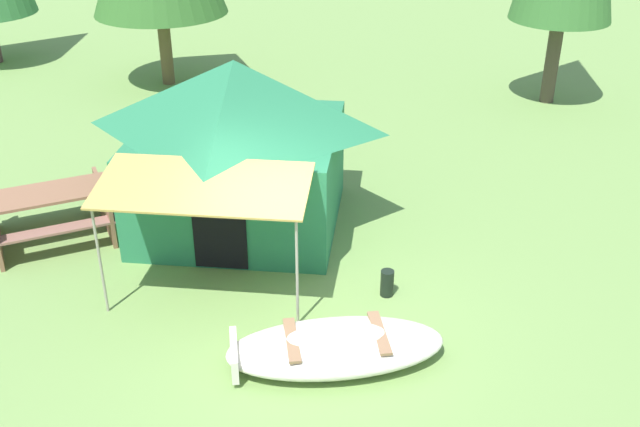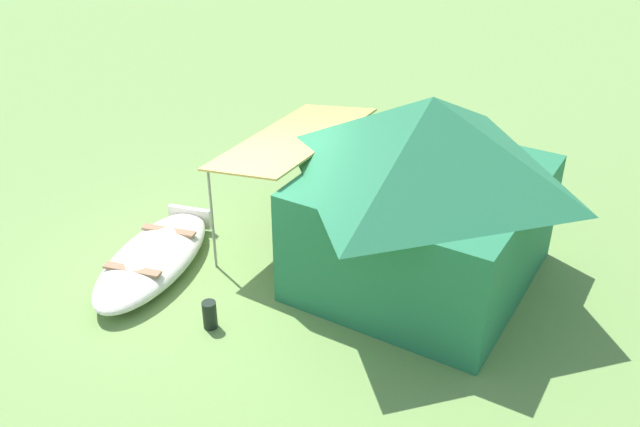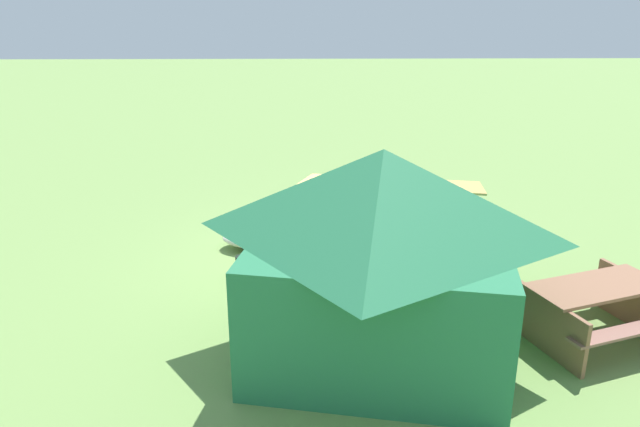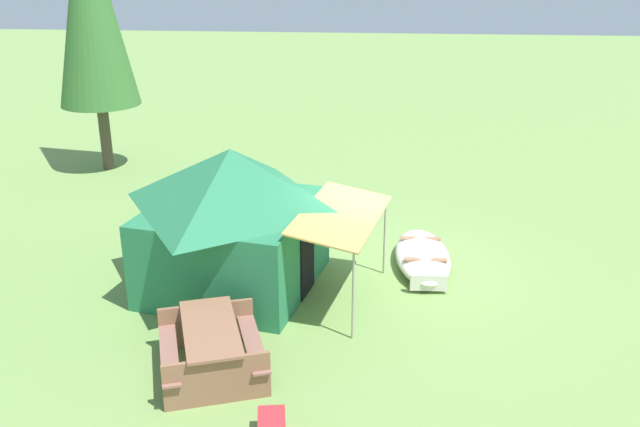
{
  "view_description": "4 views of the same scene",
  "coord_description": "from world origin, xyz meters",
  "px_view_note": "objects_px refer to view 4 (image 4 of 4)",
  "views": [
    {
      "loc": [
        -0.37,
        -7.67,
        5.69
      ],
      "look_at": [
        0.34,
        0.95,
        1.03
      ],
      "focal_mm": 41.31,
      "sensor_mm": 36.0,
      "label": 1
    },
    {
      "loc": [
        7.3,
        4.12,
        5.69
      ],
      "look_at": [
        -0.25,
        1.41,
        1.04
      ],
      "focal_mm": 39.56,
      "sensor_mm": 36.0,
      "label": 2
    },
    {
      "loc": [
        0.13,
        9.56,
        4.25
      ],
      "look_at": [
        -0.07,
        0.58,
        1.13
      ],
      "focal_mm": 34.36,
      "sensor_mm": 36.0,
      "label": 3
    },
    {
      "loc": [
        -12.29,
        0.02,
        5.96
      ],
      "look_at": [
        -0.14,
        1.15,
        1.25
      ],
      "focal_mm": 38.92,
      "sensor_mm": 36.0,
      "label": 4
    }
  ],
  "objects_px": {
    "beached_rowboat": "(423,256)",
    "pine_tree_far_center": "(90,3)",
    "fuel_can": "(358,238)",
    "picnic_table": "(211,344)",
    "canvas_cabin_tent": "(234,217)"
  },
  "relations": [
    {
      "from": "beached_rowboat",
      "to": "pine_tree_far_center",
      "type": "bearing_deg",
      "value": 56.58
    },
    {
      "from": "fuel_can",
      "to": "picnic_table",
      "type": "bearing_deg",
      "value": 157.85
    },
    {
      "from": "beached_rowboat",
      "to": "picnic_table",
      "type": "height_order",
      "value": "picnic_table"
    },
    {
      "from": "canvas_cabin_tent",
      "to": "pine_tree_far_center",
      "type": "bearing_deg",
      "value": 36.92
    },
    {
      "from": "fuel_can",
      "to": "pine_tree_far_center",
      "type": "relative_size",
      "value": 0.05
    },
    {
      "from": "canvas_cabin_tent",
      "to": "fuel_can",
      "type": "distance_m",
      "value": 3.18
    },
    {
      "from": "fuel_can",
      "to": "pine_tree_far_center",
      "type": "bearing_deg",
      "value": 56.42
    },
    {
      "from": "beached_rowboat",
      "to": "canvas_cabin_tent",
      "type": "relative_size",
      "value": 0.56
    },
    {
      "from": "canvas_cabin_tent",
      "to": "pine_tree_far_center",
      "type": "relative_size",
      "value": 0.64
    },
    {
      "from": "canvas_cabin_tent",
      "to": "picnic_table",
      "type": "relative_size",
      "value": 2.15
    },
    {
      "from": "canvas_cabin_tent",
      "to": "fuel_can",
      "type": "xyz_separation_m",
      "value": [
        1.97,
        -2.2,
        -1.18
      ]
    },
    {
      "from": "pine_tree_far_center",
      "to": "picnic_table",
      "type": "bearing_deg",
      "value": -151.06
    },
    {
      "from": "beached_rowboat",
      "to": "canvas_cabin_tent",
      "type": "distance_m",
      "value": 3.88
    },
    {
      "from": "picnic_table",
      "to": "pine_tree_far_center",
      "type": "relative_size",
      "value": 0.3
    },
    {
      "from": "beached_rowboat",
      "to": "pine_tree_far_center",
      "type": "xyz_separation_m",
      "value": [
        5.72,
        8.66,
        4.35
      ]
    }
  ]
}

